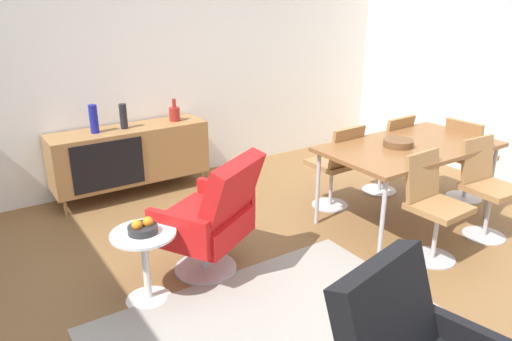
{
  "coord_description": "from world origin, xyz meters",
  "views": [
    {
      "loc": [
        -1.96,
        -2.45,
        2.04
      ],
      "look_at": [
        -0.15,
        0.31,
        0.82
      ],
      "focal_mm": 34.42,
      "sensor_mm": 36.0,
      "label": 1
    }
  ],
  "objects_px": {
    "vase_sculptural_dark": "(175,113)",
    "dining_chair_back_left": "(337,163)",
    "sideboard": "(130,154)",
    "vase_cobalt": "(123,116)",
    "dining_chair_far_end": "(467,156)",
    "lounge_chair_red": "(211,216)",
    "dining_chair_front_right": "(486,184)",
    "fruit_bowl": "(143,228)",
    "vase_ceramic_small": "(94,119)",
    "dining_chair_back_right": "(387,151)",
    "wooden_bowl_on_table": "(398,143)",
    "side_table_round": "(145,259)",
    "dining_chair_front_left": "(433,203)",
    "dining_table": "(410,149)"
  },
  "relations": [
    {
      "from": "vase_sculptural_dark",
      "to": "dining_chair_back_left",
      "type": "distance_m",
      "value": 1.81
    },
    {
      "from": "sideboard",
      "to": "vase_cobalt",
      "type": "distance_m",
      "value": 0.41
    },
    {
      "from": "dining_chair_far_end",
      "to": "lounge_chair_red",
      "type": "height_order",
      "value": "lounge_chair_red"
    },
    {
      "from": "dining_chair_front_right",
      "to": "dining_chair_far_end",
      "type": "height_order",
      "value": "same"
    },
    {
      "from": "dining_chair_far_end",
      "to": "fruit_bowl",
      "type": "xyz_separation_m",
      "value": [
        -3.36,
        0.12,
        0.09
      ]
    },
    {
      "from": "vase_sculptural_dark",
      "to": "vase_ceramic_small",
      "type": "bearing_deg",
      "value": 180.0
    },
    {
      "from": "dining_chair_back_right",
      "to": "dining_chair_far_end",
      "type": "relative_size",
      "value": 1.0
    },
    {
      "from": "dining_chair_front_right",
      "to": "lounge_chair_red",
      "type": "bearing_deg",
      "value": 161.74
    },
    {
      "from": "vase_sculptural_dark",
      "to": "wooden_bowl_on_table",
      "type": "bearing_deg",
      "value": -57.97
    },
    {
      "from": "dining_chair_front_right",
      "to": "side_table_round",
      "type": "relative_size",
      "value": 1.65
    },
    {
      "from": "lounge_chair_red",
      "to": "side_table_round",
      "type": "relative_size",
      "value": 1.82
    },
    {
      "from": "dining_chair_front_left",
      "to": "sideboard",
      "type": "bearing_deg",
      "value": 120.83
    },
    {
      "from": "vase_sculptural_dark",
      "to": "dining_table",
      "type": "distance_m",
      "value": 2.43
    },
    {
      "from": "dining_chair_back_left",
      "to": "dining_chair_far_end",
      "type": "bearing_deg",
      "value": -24.49
    },
    {
      "from": "dining_table",
      "to": "dining_chair_front_right",
      "type": "relative_size",
      "value": 1.87
    },
    {
      "from": "fruit_bowl",
      "to": "sideboard",
      "type": "bearing_deg",
      "value": 72.85
    },
    {
      "from": "vase_cobalt",
      "to": "dining_chair_back_left",
      "type": "distance_m",
      "value": 2.17
    },
    {
      "from": "fruit_bowl",
      "to": "side_table_round",
      "type": "bearing_deg",
      "value": 92.59
    },
    {
      "from": "vase_sculptural_dark",
      "to": "dining_chair_front_right",
      "type": "bearing_deg",
      "value": -56.25
    },
    {
      "from": "vase_ceramic_small",
      "to": "side_table_round",
      "type": "relative_size",
      "value": 0.54
    },
    {
      "from": "dining_chair_back_left",
      "to": "lounge_chair_red",
      "type": "relative_size",
      "value": 0.9
    },
    {
      "from": "dining_table",
      "to": "wooden_bowl_on_table",
      "type": "distance_m",
      "value": 0.15
    },
    {
      "from": "vase_cobalt",
      "to": "dining_chair_front_right",
      "type": "relative_size",
      "value": 0.3
    },
    {
      "from": "dining_chair_front_left",
      "to": "vase_sculptural_dark",
      "type": "bearing_deg",
      "value": 111.48
    },
    {
      "from": "dining_chair_front_right",
      "to": "lounge_chair_red",
      "type": "height_order",
      "value": "lounge_chair_red"
    },
    {
      "from": "dining_chair_far_end",
      "to": "side_table_round",
      "type": "relative_size",
      "value": 1.65
    },
    {
      "from": "dining_chair_front_left",
      "to": "dining_chair_back_right",
      "type": "relative_size",
      "value": 1.0
    },
    {
      "from": "fruit_bowl",
      "to": "dining_chair_far_end",
      "type": "bearing_deg",
      "value": -2.09
    },
    {
      "from": "dining_table",
      "to": "lounge_chair_red",
      "type": "height_order",
      "value": "lounge_chair_red"
    },
    {
      "from": "sideboard",
      "to": "vase_sculptural_dark",
      "type": "bearing_deg",
      "value": 0.21
    },
    {
      "from": "vase_cobalt",
      "to": "vase_ceramic_small",
      "type": "relative_size",
      "value": 0.9
    },
    {
      "from": "sideboard",
      "to": "dining_chair_front_right",
      "type": "bearing_deg",
      "value": -48.92
    },
    {
      "from": "dining_chair_back_right",
      "to": "side_table_round",
      "type": "bearing_deg",
      "value": -171.16
    },
    {
      "from": "vase_ceramic_small",
      "to": "fruit_bowl",
      "type": "bearing_deg",
      "value": -97.69
    },
    {
      "from": "dining_chair_back_left",
      "to": "wooden_bowl_on_table",
      "type": "bearing_deg",
      "value": -67.17
    },
    {
      "from": "vase_ceramic_small",
      "to": "dining_chair_far_end",
      "type": "relative_size",
      "value": 0.33
    },
    {
      "from": "dining_chair_back_right",
      "to": "vase_sculptural_dark",
      "type": "bearing_deg",
      "value": 139.76
    },
    {
      "from": "dining_chair_back_right",
      "to": "side_table_round",
      "type": "height_order",
      "value": "dining_chair_back_right"
    },
    {
      "from": "dining_chair_far_end",
      "to": "lounge_chair_red",
      "type": "xyz_separation_m",
      "value": [
        -2.81,
        0.19,
        -0.0
      ]
    },
    {
      "from": "side_table_round",
      "to": "vase_ceramic_small",
      "type": "bearing_deg",
      "value": 82.3
    },
    {
      "from": "side_table_round",
      "to": "fruit_bowl",
      "type": "distance_m",
      "value": 0.23
    },
    {
      "from": "vase_sculptural_dark",
      "to": "dining_table",
      "type": "xyz_separation_m",
      "value": [
        1.37,
        -2.01,
        -0.1
      ]
    },
    {
      "from": "dining_chair_front_right",
      "to": "lounge_chair_red",
      "type": "relative_size",
      "value": 0.9
    },
    {
      "from": "vase_sculptural_dark",
      "to": "wooden_bowl_on_table",
      "type": "xyz_separation_m",
      "value": [
        1.24,
        -1.98,
        -0.03
      ]
    },
    {
      "from": "vase_cobalt",
      "to": "dining_chair_front_left",
      "type": "bearing_deg",
      "value": -58.64
    },
    {
      "from": "vase_sculptural_dark",
      "to": "side_table_round",
      "type": "relative_size",
      "value": 0.46
    },
    {
      "from": "lounge_chair_red",
      "to": "dining_chair_back_right",
      "type": "bearing_deg",
      "value": 9.23
    },
    {
      "from": "vase_cobalt",
      "to": "side_table_round",
      "type": "distance_m",
      "value": 2.04
    },
    {
      "from": "vase_ceramic_small",
      "to": "dining_chair_front_left",
      "type": "bearing_deg",
      "value": -54.09
    },
    {
      "from": "dining_chair_front_left",
      "to": "dining_chair_back_left",
      "type": "bearing_deg",
      "value": 89.71
    }
  ]
}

